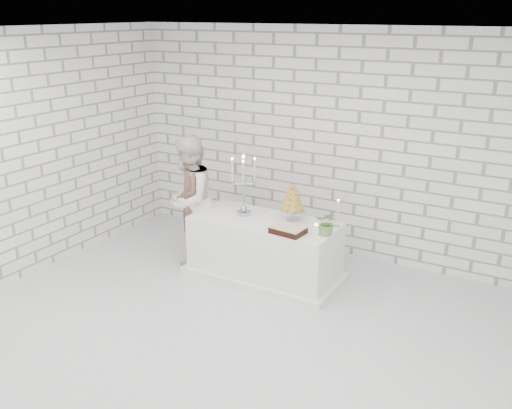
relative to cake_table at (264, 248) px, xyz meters
name	(u,v)px	position (x,y,z in m)	size (l,w,h in m)	color
ground	(235,333)	(0.39, -1.32, -0.38)	(6.00, 5.00, 0.01)	silver
ceiling	(231,31)	(0.39, -1.32, 2.62)	(6.00, 5.00, 0.01)	white
wall_back	(335,144)	(0.39, 1.18, 1.12)	(6.00, 0.01, 3.00)	white
wall_front	(7,310)	(0.39, -3.82, 1.12)	(6.00, 0.01, 3.00)	white
wall_left	(22,157)	(-2.61, -1.32, 1.12)	(0.01, 5.00, 3.00)	white
cake_table	(264,248)	(0.00, 0.00, 0.00)	(1.80, 0.80, 0.75)	white
groom	(192,204)	(-1.06, -0.03, 0.41)	(0.57, 0.38, 1.57)	brown
bride	(189,200)	(-1.09, -0.06, 0.47)	(0.82, 0.64, 1.68)	white
candelabra	(244,186)	(-0.31, 0.03, 0.75)	(0.31, 0.31, 0.76)	#A3A3AD
croquembouche	(292,202)	(0.29, 0.15, 0.61)	(0.30, 0.30, 0.47)	olive
chocolate_cake	(288,230)	(0.44, -0.24, 0.42)	(0.37, 0.27, 0.08)	black
pillar_candle	(316,230)	(0.74, -0.12, 0.44)	(0.08, 0.08, 0.12)	white
extra_taper	(338,214)	(0.85, 0.23, 0.54)	(0.06, 0.06, 0.32)	beige
flowers	(328,223)	(0.85, -0.06, 0.52)	(0.26, 0.23, 0.29)	#48863A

